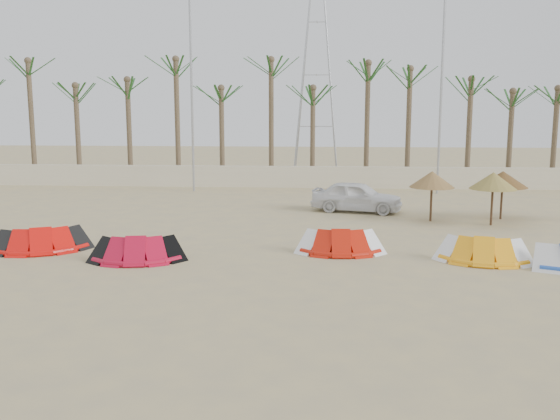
# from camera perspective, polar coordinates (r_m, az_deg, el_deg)

# --- Properties ---
(ground) EXTENTS (120.00, 120.00, 0.00)m
(ground) POSITION_cam_1_polar(r_m,az_deg,el_deg) (16.48, -1.44, -7.94)
(ground) COLOR tan
(ground) RESTS_ON ground
(boundary_wall) EXTENTS (60.00, 0.30, 1.30)m
(boundary_wall) POSITION_cam_1_polar(r_m,az_deg,el_deg) (37.92, 1.66, 3.04)
(boundary_wall) COLOR beige
(boundary_wall) RESTS_ON ground
(palm_line) EXTENTS (52.00, 4.00, 7.70)m
(palm_line) POSITION_cam_1_polar(r_m,az_deg,el_deg) (39.18, 2.78, 11.73)
(palm_line) COLOR brown
(palm_line) RESTS_ON ground
(lamp_b) EXTENTS (1.25, 0.14, 11.00)m
(lamp_b) POSITION_cam_1_polar(r_m,az_deg,el_deg) (36.42, -8.02, 10.75)
(lamp_b) COLOR #A5A8AD
(lamp_b) RESTS_ON ground
(lamp_c) EXTENTS (1.25, 0.14, 11.00)m
(lamp_c) POSITION_cam_1_polar(r_m,az_deg,el_deg) (36.25, 14.59, 10.55)
(lamp_c) COLOR #A5A8AD
(lamp_c) RESTS_ON ground
(pylon) EXTENTS (3.00, 3.00, 14.00)m
(pylon) POSITION_cam_1_polar(r_m,az_deg,el_deg) (43.93, 3.27, 3.07)
(pylon) COLOR #A5A8AD
(pylon) RESTS_ON ground
(kite_red_left) EXTENTS (3.62, 2.55, 0.90)m
(kite_red_left) POSITION_cam_1_polar(r_m,az_deg,el_deg) (23.13, -20.67, -2.37)
(kite_red_left) COLOR red
(kite_red_left) RESTS_ON ground
(kite_red_mid) EXTENTS (3.15, 1.90, 0.90)m
(kite_red_mid) POSITION_cam_1_polar(r_m,az_deg,el_deg) (20.73, -12.72, -3.32)
(kite_red_mid) COLOR #B30B28
(kite_red_mid) RESTS_ON ground
(kite_red_right) EXTENTS (2.94, 1.60, 0.90)m
(kite_red_right) POSITION_cam_1_polar(r_m,az_deg,el_deg) (21.40, 5.53, -2.73)
(kite_red_right) COLOR red
(kite_red_right) RESTS_ON ground
(kite_orange) EXTENTS (3.18, 2.06, 0.90)m
(kite_orange) POSITION_cam_1_polar(r_m,az_deg,el_deg) (21.14, 17.92, -3.31)
(kite_orange) COLOR #FFA213
(kite_orange) RESTS_ON ground
(parasol_left) EXTENTS (1.94, 1.94, 2.18)m
(parasol_left) POSITION_cam_1_polar(r_m,az_deg,el_deg) (27.46, 13.73, 2.73)
(parasol_left) COLOR #4C331E
(parasol_left) RESTS_ON ground
(parasol_mid) EXTENTS (1.94, 1.94, 2.23)m
(parasol_mid) POSITION_cam_1_polar(r_m,az_deg,el_deg) (27.23, 18.92, 2.54)
(parasol_mid) COLOR #4C331E
(parasol_mid) RESTS_ON ground
(parasol_right) EXTENTS (2.15, 2.15, 2.12)m
(parasol_right) POSITION_cam_1_polar(r_m,az_deg,el_deg) (28.87, 19.70, 2.67)
(parasol_right) COLOR #4C331E
(parasol_right) RESTS_ON ground
(car) EXTENTS (4.51, 2.68, 1.44)m
(car) POSITION_cam_1_polar(r_m,az_deg,el_deg) (29.50, 7.05, 1.23)
(car) COLOR white
(car) RESTS_ON ground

